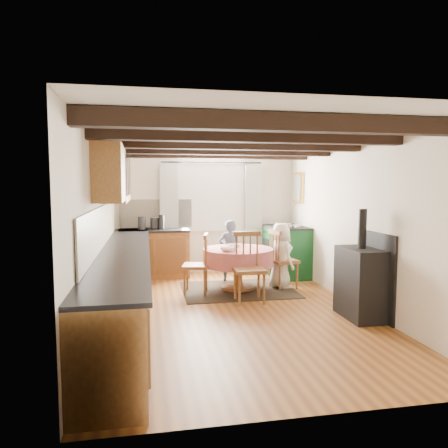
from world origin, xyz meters
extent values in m
cube|color=#985F25|center=(0.00, 0.00, 0.00)|extent=(3.60, 5.50, 0.00)
cube|color=white|center=(0.00, 0.00, 2.40)|extent=(3.60, 5.50, 0.00)
cube|color=silver|center=(0.00, 2.75, 1.20)|extent=(3.60, 0.00, 2.40)
cube|color=silver|center=(0.00, -2.75, 1.20)|extent=(3.60, 0.00, 2.40)
cube|color=silver|center=(-1.80, 0.00, 1.20)|extent=(0.00, 5.50, 2.40)
cube|color=silver|center=(1.80, 0.00, 1.20)|extent=(0.00, 5.50, 2.40)
cube|color=black|center=(0.00, -2.00, 2.31)|extent=(3.60, 0.16, 0.16)
cube|color=black|center=(0.00, -1.00, 2.31)|extent=(3.60, 0.16, 0.16)
cube|color=black|center=(0.00, 0.00, 2.31)|extent=(3.60, 0.16, 0.16)
cube|color=black|center=(0.00, 1.00, 2.31)|extent=(3.60, 0.16, 0.16)
cube|color=black|center=(0.00, 2.00, 2.31)|extent=(3.60, 0.16, 0.16)
cube|color=beige|center=(-1.78, 0.30, 1.20)|extent=(0.02, 4.50, 0.55)
cube|color=beige|center=(-1.00, 2.73, 1.20)|extent=(1.40, 0.02, 0.55)
cube|color=#A16A34|center=(-1.50, 0.00, 0.44)|extent=(0.60, 5.30, 0.88)
cube|color=#A16A34|center=(-1.05, 2.45, 0.44)|extent=(1.30, 0.60, 0.88)
cube|color=black|center=(-1.48, 0.00, 0.90)|extent=(0.64, 5.30, 0.04)
cube|color=black|center=(-1.05, 2.43, 0.90)|extent=(1.30, 0.64, 0.04)
cube|color=#A16A34|center=(-1.63, 1.20, 1.95)|extent=(0.34, 1.80, 0.90)
cube|color=#A16A34|center=(-1.63, -0.30, 1.90)|extent=(0.34, 0.90, 0.70)
cube|color=white|center=(0.10, 2.73, 1.60)|extent=(1.34, 0.03, 1.54)
cube|color=white|center=(0.10, 2.74, 1.60)|extent=(1.20, 0.01, 1.40)
cube|color=#A7AE9D|center=(-0.75, 2.65, 1.10)|extent=(0.35, 0.10, 2.10)
cube|color=#A7AE9D|center=(0.95, 2.65, 1.10)|extent=(0.35, 0.10, 2.10)
cylinder|color=black|center=(0.10, 2.65, 2.20)|extent=(2.00, 0.03, 0.03)
cube|color=gold|center=(1.77, 2.30, 1.70)|extent=(0.04, 0.50, 0.60)
cylinder|color=silver|center=(1.05, 2.72, 1.70)|extent=(0.30, 0.02, 0.30)
cube|color=#2F2B21|center=(0.30, 1.14, 0.01)|extent=(1.85, 1.44, 0.01)
imported|color=#394A5E|center=(0.30, 1.81, 0.56)|extent=(0.45, 0.33, 1.13)
imported|color=beige|center=(1.05, 1.16, 0.56)|extent=(0.49, 0.62, 1.12)
imported|color=silver|center=(0.28, 1.33, 0.73)|extent=(0.23, 0.23, 0.05)
imported|color=silver|center=(0.06, 0.86, 0.74)|extent=(0.30, 0.30, 0.07)
imported|color=silver|center=(0.20, 0.96, 0.76)|extent=(0.15, 0.15, 0.10)
cylinder|color=#262628|center=(-1.27, 2.38, 1.04)|extent=(0.14, 0.14, 0.25)
cylinder|color=#262628|center=(-1.02, 2.43, 1.03)|extent=(0.20, 0.20, 0.22)
cylinder|color=#262628|center=(-0.91, 2.33, 1.06)|extent=(0.10, 0.10, 0.28)
camera|label=1|loc=(-1.20, -5.64, 1.76)|focal=33.86mm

